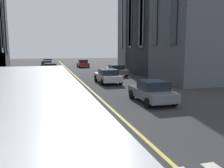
{
  "coord_description": "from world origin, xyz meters",
  "views": [
    {
      "loc": [
        -3.15,
        3.45,
        3.35
      ],
      "look_at": [
        9.5,
        -0.11,
        1.37
      ],
      "focal_mm": 37.79,
      "sensor_mm": 36.0,
      "label": 1
    }
  ],
  "objects": [
    {
      "name": "car_white_far",
      "position": [
        44.26,
        3.07,
        0.7
      ],
      "size": [
        3.9,
        1.89,
        1.4
      ],
      "color": "silver",
      "rests_on": "ground_plane"
    },
    {
      "name": "car_grey_near",
      "position": [
        10.06,
        -2.86,
        0.7
      ],
      "size": [
        3.9,
        1.89,
        1.4
      ],
      "color": "slate",
      "rests_on": "ground_plane"
    },
    {
      "name": "lane_centre_line",
      "position": [
        20.0,
        0.0,
        0.0
      ],
      "size": [
        80.0,
        0.16,
        0.01
      ],
      "color": "#D8C64C",
      "rests_on": "ground_plane"
    },
    {
      "name": "car_red_mid",
      "position": [
        39.24,
        -3.0,
        0.7
      ],
      "size": [
        3.9,
        1.89,
        1.4
      ],
      "color": "#B21E1E",
      "rests_on": "ground_plane"
    },
    {
      "name": "car_white_trailing",
      "position": [
        29.25,
        2.86,
        0.7
      ],
      "size": [
        3.9,
        1.89,
        1.4
      ],
      "color": "silver",
      "rests_on": "ground_plane"
    },
    {
      "name": "car_grey_parked_b",
      "position": [
        24.69,
        -4.9,
        0.7
      ],
      "size": [
        4.4,
        1.95,
        1.37
      ],
      "color": "slate",
      "rests_on": "ground_plane"
    },
    {
      "name": "car_silver_parked_a",
      "position": [
        18.88,
        -2.31,
        0.7
      ],
      "size": [
        4.4,
        1.95,
        1.37
      ],
      "color": "#B7BABF",
      "rests_on": "ground_plane"
    },
    {
      "name": "car_black_oncoming",
      "position": [
        36.89,
        3.33,
        0.7
      ],
      "size": [
        4.4,
        1.95,
        1.37
      ],
      "color": "black",
      "rests_on": "ground_plane"
    }
  ]
}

